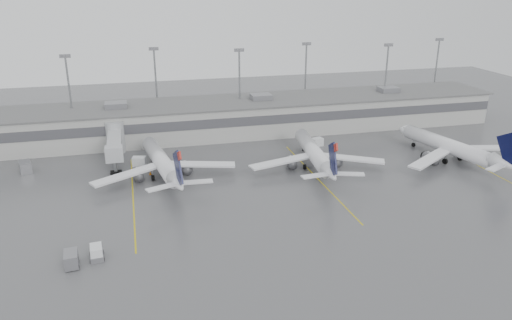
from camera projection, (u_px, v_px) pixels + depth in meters
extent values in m
plane|color=#4B4B4D|center=(262.00, 252.00, 70.97)|extent=(260.00, 260.00, 0.00)
cube|color=#A8A8A3|center=(202.00, 119.00, 122.38)|extent=(150.00, 16.00, 8.00)
cube|color=#47474C|center=(207.00, 124.00, 114.71)|extent=(150.00, 0.15, 2.20)
cube|color=#606060|center=(201.00, 103.00, 120.98)|extent=(152.00, 17.00, 0.30)
cube|color=slate|center=(388.00, 90.00, 132.24)|extent=(5.00, 4.00, 1.30)
cylinder|color=gray|center=(71.00, 101.00, 115.22)|extent=(0.44, 0.44, 20.00)
cube|color=slate|center=(65.00, 56.00, 111.71)|extent=(2.40, 0.50, 0.80)
cylinder|color=gray|center=(156.00, 89.00, 126.65)|extent=(0.44, 0.44, 20.00)
cube|color=slate|center=(154.00, 49.00, 123.14)|extent=(2.40, 0.50, 0.80)
cylinder|color=gray|center=(240.00, 91.00, 124.43)|extent=(0.44, 0.44, 20.00)
cube|color=slate|center=(239.00, 50.00, 120.92)|extent=(2.40, 0.50, 0.80)
cylinder|color=gray|center=(305.00, 82.00, 135.86)|extent=(0.44, 0.44, 20.00)
cube|color=slate|center=(307.00, 44.00, 132.35)|extent=(2.40, 0.50, 0.80)
cylinder|color=gray|center=(385.00, 84.00, 133.64)|extent=(0.44, 0.44, 20.00)
cube|color=slate|center=(389.00, 45.00, 130.13)|extent=(2.40, 0.50, 0.80)
cylinder|color=gray|center=(435.00, 75.00, 145.07)|extent=(0.44, 0.44, 20.00)
cube|color=slate|center=(440.00, 39.00, 141.56)|extent=(2.40, 0.50, 0.80)
cylinder|color=#A4A7AA|center=(115.00, 137.00, 110.55)|extent=(4.00, 4.00, 7.00)
cube|color=#A4A7AA|center=(115.00, 142.00, 104.36)|extent=(2.80, 13.00, 2.60)
cube|color=#A4A7AA|center=(114.00, 154.00, 97.53)|extent=(3.40, 2.40, 3.00)
cylinder|color=gray|center=(116.00, 168.00, 98.53)|extent=(0.70, 0.70, 2.80)
cube|color=black|center=(116.00, 173.00, 98.89)|extent=(2.20, 1.20, 0.70)
cube|color=gold|center=(133.00, 197.00, 88.78)|extent=(0.25, 40.00, 0.01)
cube|color=gold|center=(318.00, 179.00, 96.84)|extent=(0.25, 40.00, 0.01)
cube|color=gold|center=(474.00, 163.00, 104.90)|extent=(0.25, 40.00, 0.01)
cylinder|color=white|center=(161.00, 161.00, 97.54)|extent=(6.39, 22.87, 3.09)
cone|color=white|center=(148.00, 142.00, 108.60)|extent=(3.48, 3.31, 3.09)
cone|color=white|center=(178.00, 184.00, 85.53)|extent=(3.81, 5.55, 3.09)
cube|color=white|center=(126.00, 175.00, 92.72)|extent=(13.18, 8.36, 0.36)
cube|color=white|center=(201.00, 164.00, 97.93)|extent=(13.65, 4.86, 0.36)
cube|color=black|center=(178.00, 168.00, 84.05)|extent=(1.16, 5.78, 6.74)
cube|color=#9D140C|center=(179.00, 156.00, 81.97)|extent=(0.61, 2.11, 1.96)
cylinder|color=black|center=(152.00, 158.00, 106.47)|extent=(0.49, 0.97, 0.93)
cylinder|color=black|center=(153.00, 178.00, 95.84)|extent=(0.63, 1.19, 1.13)
cylinder|color=black|center=(175.00, 175.00, 97.41)|extent=(0.63, 1.19, 1.13)
cylinder|color=white|center=(313.00, 151.00, 102.67)|extent=(5.69, 22.74, 3.07)
cone|color=white|center=(300.00, 133.00, 114.49)|extent=(3.39, 3.21, 3.07)
cone|color=white|center=(331.00, 174.00, 89.85)|extent=(3.65, 5.45, 3.07)
cube|color=white|center=(281.00, 162.00, 99.41)|extent=(13.58, 5.22, 0.36)
cube|color=white|center=(351.00, 158.00, 101.16)|extent=(13.21, 7.99, 0.36)
cube|color=black|center=(333.00, 159.00, 88.35)|extent=(0.98, 5.76, 6.70)
cube|color=#9D140C|center=(336.00, 148.00, 86.19)|extent=(0.55, 2.09, 1.95)
cylinder|color=black|center=(303.00, 149.00, 112.15)|extent=(0.46, 0.96, 0.92)
cylinder|color=black|center=(305.00, 167.00, 101.37)|extent=(0.59, 1.17, 1.13)
cylinder|color=black|center=(325.00, 166.00, 101.89)|extent=(0.59, 1.17, 1.13)
cylinder|color=white|center=(447.00, 145.00, 106.24)|extent=(8.14, 23.22, 3.15)
cone|color=white|center=(404.00, 130.00, 117.14)|extent=(3.72, 3.56, 3.15)
cone|color=white|center=(504.00, 164.00, 94.41)|extent=(4.22, 5.81, 3.15)
cube|color=white|center=(431.00, 158.00, 100.95)|extent=(13.13, 9.31, 0.37)
cube|color=white|center=(481.00, 148.00, 107.19)|extent=(13.84, 3.98, 0.37)
cube|color=black|center=(509.00, 150.00, 92.92)|extent=(1.60, 5.83, 6.86)
cylinder|color=black|center=(413.00, 145.00, 115.07)|extent=(0.57, 1.00, 0.94)
cylinder|color=black|center=(445.00, 161.00, 104.44)|extent=(0.71, 1.23, 1.15)
cylinder|color=black|center=(460.00, 158.00, 106.31)|extent=(0.71, 1.23, 1.15)
cube|color=white|center=(96.00, 252.00, 69.13)|extent=(1.78, 2.64, 1.89)
cube|color=slate|center=(97.00, 256.00, 69.32)|extent=(2.02, 3.08, 0.74)
cylinder|color=black|center=(90.00, 254.00, 70.03)|extent=(0.28, 0.61, 0.59)
cylinder|color=black|center=(103.00, 252.00, 70.54)|extent=(0.28, 0.61, 0.59)
cylinder|color=black|center=(91.00, 261.00, 68.16)|extent=(0.28, 0.61, 0.59)
cylinder|color=black|center=(104.00, 259.00, 68.67)|extent=(0.28, 0.61, 0.59)
cube|color=slate|center=(71.00, 259.00, 67.26)|extent=(2.04, 3.27, 1.90)
cylinder|color=black|center=(66.00, 261.00, 68.27)|extent=(0.30, 0.65, 0.63)
cylinder|color=black|center=(78.00, 267.00, 66.76)|extent=(0.30, 0.65, 0.63)
cube|color=white|center=(139.00, 161.00, 103.33)|extent=(3.00, 2.35, 1.88)
cube|color=white|center=(317.00, 142.00, 115.48)|extent=(2.95, 2.31, 1.85)
cube|color=slate|center=(25.00, 167.00, 99.93)|extent=(3.04, 3.93, 2.16)
cone|color=#DB6A04|center=(150.00, 173.00, 98.73)|extent=(0.48, 0.48, 0.76)
cone|color=#DB6A04|center=(264.00, 163.00, 104.19)|extent=(0.44, 0.44, 0.71)
cone|color=#DB6A04|center=(461.00, 154.00, 109.55)|extent=(0.48, 0.48, 0.76)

